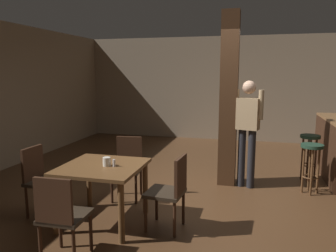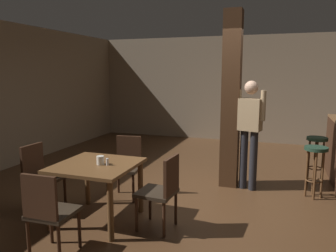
{
  "view_description": "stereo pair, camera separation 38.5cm",
  "coord_description": "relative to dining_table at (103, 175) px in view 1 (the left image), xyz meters",
  "views": [
    {
      "loc": [
        0.64,
        -4.57,
        1.85
      ],
      "look_at": [
        -0.61,
        0.22,
        1.03
      ],
      "focal_mm": 35.0,
      "sensor_mm": 36.0,
      "label": 1
    },
    {
      "loc": [
        1.01,
        -4.46,
        1.85
      ],
      "look_at": [
        -0.61,
        0.22,
        1.03
      ],
      "focal_mm": 35.0,
      "sensor_mm": 36.0,
      "label": 2
    }
  ],
  "objects": [
    {
      "name": "pillar",
      "position": [
        1.36,
        1.86,
        0.78
      ],
      "size": [
        0.28,
        0.28,
        2.8
      ],
      "primitive_type": "cube",
      "color": "#422816",
      "rests_on": "ground_plane"
    },
    {
      "name": "wall_back",
      "position": [
        1.09,
        5.56,
        0.78
      ],
      "size": [
        8.0,
        0.1,
        2.8
      ],
      "primitive_type": "cube",
      "color": "gray",
      "rests_on": "ground_plane"
    },
    {
      "name": "chair_north",
      "position": [
        -0.02,
        0.87,
        -0.11
      ],
      "size": [
        0.47,
        0.47,
        0.89
      ],
      "color": "#2D2319",
      "rests_on": "ground_plane"
    },
    {
      "name": "napkin_cup",
      "position": [
        0.06,
        -0.01,
        0.17
      ],
      "size": [
        0.09,
        0.09,
        0.11
      ],
      "primitive_type": "cylinder",
      "color": "silver",
      "rests_on": "dining_table"
    },
    {
      "name": "bar_counter",
      "position": [
        3.16,
        2.63,
        -0.08
      ],
      "size": [
        0.56,
        1.81,
        1.05
      ],
      "color": "brown",
      "rests_on": "ground_plane"
    },
    {
      "name": "chair_west",
      "position": [
        -0.88,
        0.02,
        -0.11
      ],
      "size": [
        0.44,
        0.44,
        0.89
      ],
      "color": "#2D2319",
      "rests_on": "ground_plane"
    },
    {
      "name": "ground_plane",
      "position": [
        1.09,
        1.06,
        -0.62
      ],
      "size": [
        10.8,
        10.8,
        0.0
      ],
      "primitive_type": "plane",
      "color": "#4C301C"
    },
    {
      "name": "standing_person",
      "position": [
        1.67,
        1.77,
        0.39
      ],
      "size": [
        0.47,
        0.28,
        1.72
      ],
      "color": "tan",
      "rests_on": "ground_plane"
    },
    {
      "name": "bar_stool_mid",
      "position": [
        2.71,
        2.39,
        -0.03
      ],
      "size": [
        0.33,
        0.33,
        0.79
      ],
      "color": "#1E3828",
      "rests_on": "ground_plane"
    },
    {
      "name": "dining_table",
      "position": [
        0.0,
        0.0,
        0.0
      ],
      "size": [
        0.95,
        0.95,
        0.74
      ],
      "color": "brown",
      "rests_on": "ground_plane"
    },
    {
      "name": "salt_shaker",
      "position": [
        0.16,
        -0.01,
        0.16
      ],
      "size": [
        0.03,
        0.03,
        0.09
      ],
      "primitive_type": "cylinder",
      "color": "silver",
      "rests_on": "dining_table"
    },
    {
      "name": "chair_east",
      "position": [
        0.85,
        0.02,
        -0.11
      ],
      "size": [
        0.45,
        0.45,
        0.89
      ],
      "color": "#2D2319",
      "rests_on": "ground_plane"
    },
    {
      "name": "bar_stool_near",
      "position": [
        2.63,
        1.72,
        -0.05
      ],
      "size": [
        0.33,
        0.33,
        0.77
      ],
      "color": "#1E3828",
      "rests_on": "ground_plane"
    },
    {
      "name": "chair_south",
      "position": [
        -0.0,
        -0.9,
        -0.11
      ],
      "size": [
        0.43,
        0.43,
        0.89
      ],
      "color": "#2D2319",
      "rests_on": "ground_plane"
    }
  ]
}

